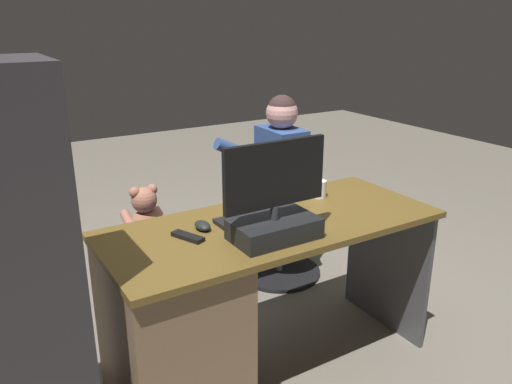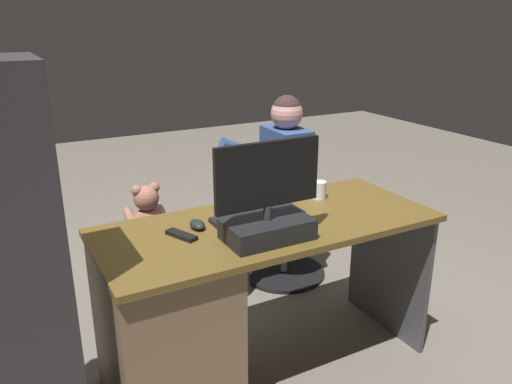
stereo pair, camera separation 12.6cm
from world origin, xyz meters
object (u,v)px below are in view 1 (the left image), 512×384
Objects in this scene: tv_remote at (188,237)px; office_chair_teddy at (150,272)px; cup at (320,189)px; visitor_chair at (280,237)px; keyboard at (262,216)px; teddy_bear at (145,216)px; desk at (195,316)px; monitor at (275,210)px; person at (270,175)px; computer_mouse at (203,226)px.

office_chair_teddy is at bearing -118.41° from tv_remote.
cup is 0.84m from visitor_chair.
visitor_chair is (-0.95, -0.73, -0.51)m from tv_remote.
keyboard reaches higher than teddy_bear.
desk is at bearing 8.71° from keyboard.
cup is at bearing 73.33° from visitor_chair.
monitor is at bearing 105.02° from office_chair_teddy.
desk is 3.32× the size of monitor.
keyboard is 0.79× the size of office_chair_teddy.
visitor_chair is at bearing -106.67° from cup.
monitor is at bearing 71.52° from keyboard.
tv_remote is at bearing 39.88° from person.
desk is 3.59× the size of keyboard.
cup reaches higher than desk.
keyboard is 0.90m from office_chair_teddy.
visitor_chair is at bearing -141.78° from computer_mouse.
teddy_bear is at bearing -75.15° from monitor.
person is at bearing -99.51° from cup.
cup is 0.95m from teddy_bear.
person reaches higher than office_chair_teddy.
desk is at bearing 42.64° from computer_mouse.
office_chair_teddy is at bearing 1.33° from visitor_chair.
cup reaches higher than tv_remote.
monitor is 0.37m from tv_remote.
monitor is 0.84× the size of visitor_chair.
computer_mouse reaches higher than desk.
computer_mouse is 0.08× the size of person.
teddy_bear reaches higher than visitor_chair.
teddy_bear is 0.82m from person.
monitor reaches higher than computer_mouse.
office_chair_teddy is at bearing -94.62° from desk.
desk is at bearing -26.90° from monitor.
teddy_bear is at bearing -66.02° from keyboard.
monitor is 0.25m from keyboard.
desk is 1.19m from person.
monitor reaches higher than tv_remote.
person reaches higher than desk.
computer_mouse is at bearing -137.36° from desk.
tv_remote is 1.30m from visitor_chair.
office_chair_teddy is at bearing -74.98° from monitor.
desk is at bearing 85.45° from teddy_bear.
person is (-0.81, -0.02, 0.43)m from office_chair_teddy.
visitor_chair is (-0.65, -0.91, -0.62)m from monitor.
tv_remote is 0.74m from teddy_bear.
person is at bearing 1.33° from visitor_chair.
keyboard is at bearing 160.96° from tv_remote.
cup is (-0.77, -0.15, 0.39)m from desk.
teddy_bear is at bearing -90.00° from office_chair_teddy.
teddy_bear is 0.59× the size of visitor_chair.
visitor_chair is 0.44m from person.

